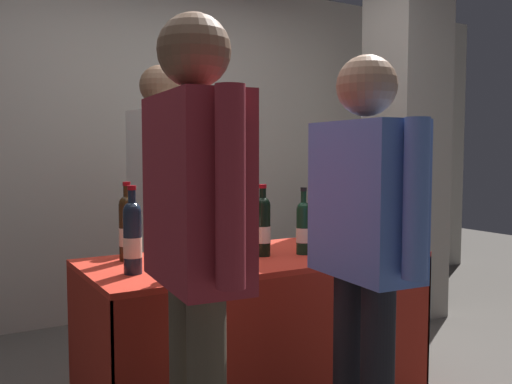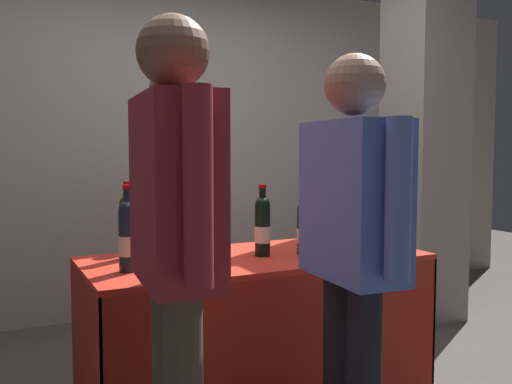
{
  "view_description": "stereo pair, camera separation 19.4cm",
  "coord_description": "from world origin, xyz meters",
  "px_view_note": "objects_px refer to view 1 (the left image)",
  "views": [
    {
      "loc": [
        -1.31,
        -2.21,
        1.23
      ],
      "look_at": [
        0.0,
        0.0,
        1.04
      ],
      "focal_mm": 38.7,
      "sensor_mm": 36.0,
      "label": 1
    },
    {
      "loc": [
        -1.14,
        -2.3,
        1.23
      ],
      "look_at": [
        0.0,
        0.0,
        1.04
      ],
      "focal_mm": 38.7,
      "sensor_mm": 36.0,
      "label": 2
    }
  ],
  "objects_px": {
    "concrete_pillar": "(406,124)",
    "taster_foreground_right": "(195,227)",
    "display_bottle_0": "(133,236)",
    "tasting_table": "(256,303)",
    "featured_wine_bottle": "(329,225)",
    "vendor_presenter": "(161,183)",
    "wine_glass_mid": "(361,227)",
    "wine_glass_near_vendor": "(400,232)"
  },
  "relations": [
    {
      "from": "featured_wine_bottle",
      "to": "wine_glass_mid",
      "type": "relative_size",
      "value": 2.17
    },
    {
      "from": "wine_glass_mid",
      "to": "vendor_presenter",
      "type": "bearing_deg",
      "value": 124.36
    },
    {
      "from": "tasting_table",
      "to": "display_bottle_0",
      "type": "relative_size",
      "value": 4.47
    },
    {
      "from": "display_bottle_0",
      "to": "taster_foreground_right",
      "type": "relative_size",
      "value": 0.22
    },
    {
      "from": "display_bottle_0",
      "to": "wine_glass_mid",
      "type": "xyz_separation_m",
      "value": [
        1.15,
        -0.05,
        -0.04
      ]
    },
    {
      "from": "featured_wine_bottle",
      "to": "wine_glass_mid",
      "type": "xyz_separation_m",
      "value": [
        0.22,
        0.03,
        -0.03
      ]
    },
    {
      "from": "concrete_pillar",
      "to": "vendor_presenter",
      "type": "bearing_deg",
      "value": 177.35
    },
    {
      "from": "featured_wine_bottle",
      "to": "vendor_presenter",
      "type": "relative_size",
      "value": 0.19
    },
    {
      "from": "featured_wine_bottle",
      "to": "vendor_presenter",
      "type": "xyz_separation_m",
      "value": [
        -0.45,
        1.01,
        0.16
      ]
    },
    {
      "from": "wine_glass_mid",
      "to": "display_bottle_0",
      "type": "bearing_deg",
      "value": 177.36
    },
    {
      "from": "concrete_pillar",
      "to": "featured_wine_bottle",
      "type": "height_order",
      "value": "concrete_pillar"
    },
    {
      "from": "wine_glass_mid",
      "to": "taster_foreground_right",
      "type": "xyz_separation_m",
      "value": [
        -1.13,
        -0.52,
        0.14
      ]
    },
    {
      "from": "tasting_table",
      "to": "wine_glass_mid",
      "type": "distance_m",
      "value": 0.64
    },
    {
      "from": "wine_glass_near_vendor",
      "to": "tasting_table",
      "type": "bearing_deg",
      "value": 160.8
    },
    {
      "from": "tasting_table",
      "to": "wine_glass_near_vendor",
      "type": "distance_m",
      "value": 0.8
    },
    {
      "from": "wine_glass_mid",
      "to": "taster_foreground_right",
      "type": "height_order",
      "value": "taster_foreground_right"
    },
    {
      "from": "concrete_pillar",
      "to": "wine_glass_near_vendor",
      "type": "distance_m",
      "value": 1.57
    },
    {
      "from": "concrete_pillar",
      "to": "taster_foreground_right",
      "type": "relative_size",
      "value": 1.74
    },
    {
      "from": "display_bottle_0",
      "to": "taster_foreground_right",
      "type": "distance_m",
      "value": 0.59
    },
    {
      "from": "concrete_pillar",
      "to": "display_bottle_0",
      "type": "distance_m",
      "value": 2.57
    },
    {
      "from": "concrete_pillar",
      "to": "featured_wine_bottle",
      "type": "distance_m",
      "value": 1.79
    },
    {
      "from": "display_bottle_0",
      "to": "featured_wine_bottle",
      "type": "bearing_deg",
      "value": -4.98
    },
    {
      "from": "display_bottle_0",
      "to": "concrete_pillar",
      "type": "bearing_deg",
      "value": 19.63
    },
    {
      "from": "taster_foreground_right",
      "to": "tasting_table",
      "type": "bearing_deg",
      "value": -37.46
    },
    {
      "from": "display_bottle_0",
      "to": "taster_foreground_right",
      "type": "bearing_deg",
      "value": -88.57
    },
    {
      "from": "wine_glass_near_vendor",
      "to": "display_bottle_0",
      "type": "bearing_deg",
      "value": 173.22
    },
    {
      "from": "tasting_table",
      "to": "display_bottle_0",
      "type": "xyz_separation_m",
      "value": [
        -0.62,
        -0.08,
        0.38
      ]
    },
    {
      "from": "vendor_presenter",
      "to": "wine_glass_mid",
      "type": "bearing_deg",
      "value": 22.75
    },
    {
      "from": "vendor_presenter",
      "to": "featured_wine_bottle",
      "type": "bearing_deg",
      "value": 12.46
    },
    {
      "from": "tasting_table",
      "to": "vendor_presenter",
      "type": "bearing_deg",
      "value": 99.79
    },
    {
      "from": "wine_glass_near_vendor",
      "to": "wine_glass_mid",
      "type": "height_order",
      "value": "wine_glass_mid"
    },
    {
      "from": "concrete_pillar",
      "to": "wine_glass_mid",
      "type": "distance_m",
      "value": 1.62
    },
    {
      "from": "featured_wine_bottle",
      "to": "taster_foreground_right",
      "type": "height_order",
      "value": "taster_foreground_right"
    },
    {
      "from": "wine_glass_mid",
      "to": "taster_foreground_right",
      "type": "bearing_deg",
      "value": -155.21
    },
    {
      "from": "display_bottle_0",
      "to": "vendor_presenter",
      "type": "relative_size",
      "value": 0.21
    },
    {
      "from": "display_bottle_0",
      "to": "wine_glass_mid",
      "type": "relative_size",
      "value": 2.3
    },
    {
      "from": "wine_glass_near_vendor",
      "to": "featured_wine_bottle",
      "type": "bearing_deg",
      "value": 168.93
    },
    {
      "from": "wine_glass_mid",
      "to": "vendor_presenter",
      "type": "xyz_separation_m",
      "value": [
        -0.67,
        0.98,
        0.19
      ]
    },
    {
      "from": "vendor_presenter",
      "to": "taster_foreground_right",
      "type": "distance_m",
      "value": 1.58
    },
    {
      "from": "taster_foreground_right",
      "to": "featured_wine_bottle",
      "type": "bearing_deg",
      "value": -56.35
    },
    {
      "from": "vendor_presenter",
      "to": "tasting_table",
      "type": "bearing_deg",
      "value": -1.83
    },
    {
      "from": "display_bottle_0",
      "to": "tasting_table",
      "type": "bearing_deg",
      "value": 7.7
    }
  ]
}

